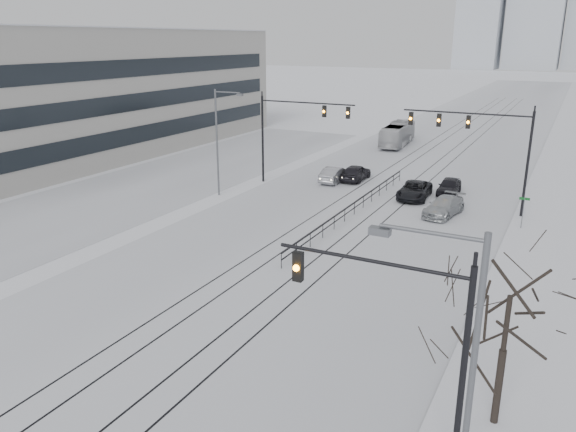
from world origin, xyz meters
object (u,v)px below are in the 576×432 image
object	(u,v)px
sedan_nb_right	(444,207)
bare_tree	(508,310)
sedan_nb_front	(414,190)
sedan_nb_far	(449,186)
sedan_sb_inner	(356,173)
box_truck	(397,134)
sedan_sb_outer	(335,175)
traffic_mast_near	(411,332)

from	to	relation	value
sedan_nb_right	bare_tree	bearing A→B (deg)	-64.10
sedan_nb_front	sedan_nb_far	size ratio (longest dim) A/B	1.22
sedan_nb_right	sedan_nb_far	size ratio (longest dim) A/B	1.16
sedan_sb_inner	sedan_nb_front	world-z (taller)	sedan_sb_inner
sedan_nb_front	box_truck	size ratio (longest dim) A/B	0.50
bare_tree	sedan_nb_right	bearing A→B (deg)	106.42
sedan_sb_outer	box_truck	bearing A→B (deg)	-89.08
sedan_sb_inner	traffic_mast_near	bearing A→B (deg)	112.64
traffic_mast_near	bare_tree	bearing A→B (deg)	51.24
bare_tree	sedan_nb_far	bearing A→B (deg)	104.79
sedan_sb_inner	box_truck	world-z (taller)	box_truck
sedan_sb_outer	sedan_nb_right	distance (m)	12.91
sedan_nb_front	sedan_nb_right	bearing A→B (deg)	-52.24
bare_tree	sedan_sb_inner	distance (m)	35.82
sedan_sb_outer	sedan_nb_far	bearing A→B (deg)	-177.12
sedan_sb_inner	bare_tree	bearing A→B (deg)	118.11
bare_tree	sedan_nb_front	xyz separation A→B (m)	(-10.34, 27.66, -3.78)
sedan_sb_inner	sedan_nb_front	size ratio (longest dim) A/B	0.89
traffic_mast_near	sedan_sb_inner	bearing A→B (deg)	113.02
traffic_mast_near	sedan_sb_inner	distance (m)	37.48
sedan_sb_outer	sedan_nb_right	world-z (taller)	sedan_sb_outer
sedan_nb_right	sedan_sb_inner	bearing A→B (deg)	152.95
traffic_mast_near	box_truck	bearing A→B (deg)	106.95
traffic_mast_near	sedan_nb_far	xyz separation A→B (m)	(-5.61, 33.38, -3.85)
sedan_nb_right	sedan_nb_far	distance (m)	6.49
sedan_sb_outer	box_truck	size ratio (longest dim) A/B	0.43
sedan_sb_outer	sedan_nb_far	xyz separation A→B (m)	(10.54, 0.54, -0.02)
sedan_nb_right	sedan_nb_front	bearing A→B (deg)	140.95
sedan_sb_inner	sedan_sb_outer	bearing A→B (deg)	42.86
sedan_nb_right	traffic_mast_near	bearing A→B (deg)	-70.73
bare_tree	sedan_sb_outer	xyz separation A→B (m)	(-18.55, 29.84, -3.76)
bare_tree	sedan_nb_far	world-z (taller)	bare_tree
traffic_mast_near	bare_tree	world-z (taller)	traffic_mast_near
traffic_mast_near	bare_tree	distance (m)	3.85
sedan_nb_far	box_truck	distance (m)	23.41
sedan_nb_right	sedan_nb_far	bearing A→B (deg)	107.95
traffic_mast_near	sedan_sb_outer	xyz separation A→B (m)	(-16.14, 32.85, -3.83)
sedan_sb_inner	sedan_sb_outer	xyz separation A→B (m)	(-1.56, -1.47, -0.04)
bare_tree	sedan_nb_right	distance (m)	25.26
sedan_sb_inner	box_truck	distance (m)	19.88
bare_tree	box_truck	bearing A→B (deg)	110.30
sedan_sb_inner	sedan_nb_far	size ratio (longest dim) A/B	1.09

